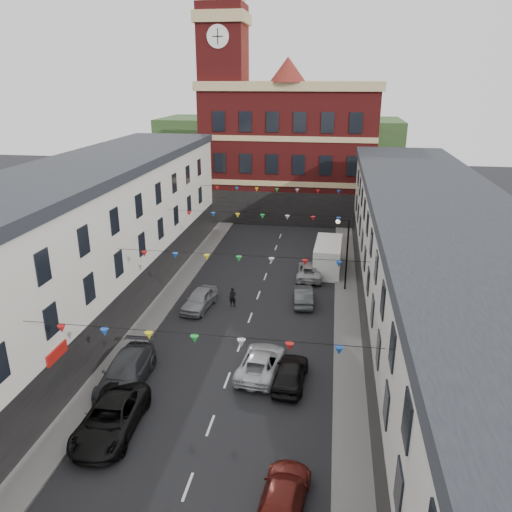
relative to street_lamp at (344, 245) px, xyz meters
The scene contains 19 objects.
ground 15.94m from the street_lamp, 115.07° to the right, with size 160.00×160.00×0.00m, color black.
pavement_left 18.43m from the street_lamp, 138.26° to the right, with size 1.80×64.00×0.15m, color #605E5B.
pavement_right 12.60m from the street_lamp, 88.33° to the right, with size 1.80×64.00×0.15m, color #605E5B.
terrace_left 22.52m from the street_lamp, 144.66° to the right, with size 8.40×56.00×10.70m.
terrace_right 14.04m from the street_lamp, 68.09° to the right, with size 8.40×56.00×9.70m.
civic_building 25.18m from the street_lamp, 105.30° to the left, with size 20.60×13.30×18.50m.
clock_tower 27.57m from the street_lamp, 123.79° to the left, with size 5.60×5.60×30.00m.
distant_hill 49.16m from the street_lamp, 102.40° to the left, with size 40.00×14.00×10.00m, color #284420.
street_lamp is the anchor object (origin of this frame).
car_left_c 22.41m from the street_lamp, 120.33° to the right, with size 2.55×5.53×1.54m, color black.
car_left_d 19.67m from the street_lamp, 128.35° to the right, with size 2.26×5.57×1.62m, color #383B3F.
car_left_e 12.10m from the street_lamp, 154.67° to the right, with size 1.70×4.22×1.44m, color #919499.
car_right_c 22.86m from the street_lamp, 96.22° to the right, with size 1.80×4.43×1.28m, color #591711.
car_right_d 14.47m from the street_lamp, 102.07° to the right, with size 1.70×4.22×1.44m, color black.
car_right_e 5.29m from the street_lamp, 135.06° to the right, with size 1.38×3.95×1.30m, color #474B4E.
car_right_f 4.87m from the street_lamp, 138.60° to the left, with size 2.16×4.68×1.30m, color #A4A7A9.
moving_car 14.10m from the street_lamp, 110.24° to the right, with size 2.27×4.92×1.37m, color silver.
white_van 5.32m from the street_lamp, 105.65° to the left, with size 2.27×5.90×2.61m, color white.
pedestrian 9.76m from the street_lamp, 152.05° to the right, with size 0.55×0.36×1.52m, color black.
Camera 1 is at (5.41, -23.92, 16.28)m, focal length 35.00 mm.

